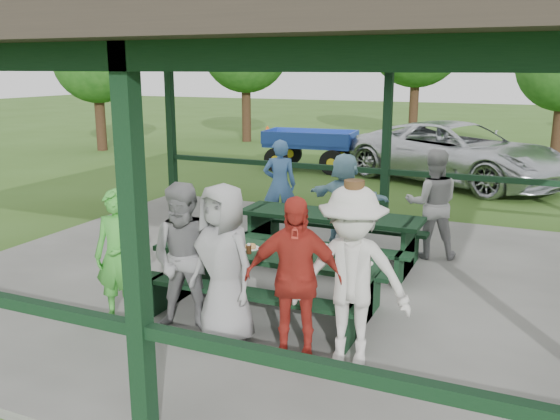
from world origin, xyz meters
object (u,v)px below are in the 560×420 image
at_px(spectator_grey, 432,204).
at_px(farm_trailer, 310,149).
at_px(contestant_white_fedora, 352,277).
at_px(spectator_lblue, 345,200).
at_px(picnic_table_near, 267,273).
at_px(contestant_grey_left, 187,259).
at_px(contestant_red, 294,279).
at_px(contestant_grey_mid, 224,264).
at_px(pickup_truck, 458,153).
at_px(contestant_green, 118,256).
at_px(picnic_table_far, 330,232).
at_px(spectator_blue, 280,185).

distance_m(spectator_grey, farm_trailer, 8.65).
height_order(contestant_white_fedora, spectator_lblue, contestant_white_fedora).
distance_m(picnic_table_near, contestant_grey_left, 1.07).
distance_m(picnic_table_near, contestant_red, 1.24).
xyz_separation_m(contestant_grey_mid, pickup_truck, (0.97, 10.58, -0.16)).
xyz_separation_m(contestant_green, contestant_white_fedora, (2.68, 0.10, 0.12)).
xyz_separation_m(contestant_green, contestant_grey_mid, (1.33, 0.03, 0.08)).
bearing_deg(picnic_table_far, contestant_grey_left, -102.72).
height_order(contestant_red, spectator_grey, spectator_grey).
height_order(spectator_lblue, pickup_truck, spectator_lblue).
distance_m(contestant_grey_left, spectator_lblue, 3.80).
bearing_deg(farm_trailer, spectator_lblue, -70.13).
xyz_separation_m(pickup_truck, farm_trailer, (-4.21, 0.45, -0.18)).
bearing_deg(spectator_blue, picnic_table_near, 88.07).
xyz_separation_m(picnic_table_far, spectator_blue, (-1.45, 1.45, 0.33)).
distance_m(contestant_grey_mid, contestant_red, 0.81).
bearing_deg(spectator_lblue, contestant_grey_mid, 99.61).
bearing_deg(spectator_lblue, contestant_green, 80.58).
bearing_deg(spectator_grey, pickup_truck, -102.03).
relative_size(spectator_blue, spectator_grey, 0.97).
relative_size(picnic_table_near, spectator_grey, 1.62).
distance_m(contestant_white_fedora, spectator_grey, 3.72).
distance_m(contestant_green, pickup_truck, 10.86).
bearing_deg(contestant_red, farm_trailer, 93.81).
relative_size(picnic_table_far, farm_trailer, 0.75).
bearing_deg(contestant_white_fedora, picnic_table_far, 103.66).
xyz_separation_m(spectator_blue, pickup_truck, (2.24, 6.25, -0.12)).
bearing_deg(contestant_grey_left, spectator_grey, 45.27).
bearing_deg(contestant_red, spectator_grey, 63.90).
bearing_deg(picnic_table_far, contestant_grey_mid, -93.44).
bearing_deg(contestant_green, contestant_red, -15.03).
bearing_deg(contestant_green, spectator_lblue, 55.33).
height_order(contestant_red, spectator_blue, contestant_red).
distance_m(contestant_grey_left, farm_trailer, 11.34).
bearing_deg(pickup_truck, contestant_red, -154.46).
height_order(contestant_grey_mid, contestant_white_fedora, contestant_white_fedora).
bearing_deg(contestant_grey_mid, picnic_table_far, 104.32).
distance_m(picnic_table_far, contestant_grey_left, 2.93).
bearing_deg(picnic_table_far, spectator_grey, 34.93).
xyz_separation_m(contestant_grey_mid, spectator_lblue, (0.10, 3.79, -0.09)).
bearing_deg(contestant_red, pickup_truck, 72.88).
distance_m(contestant_grey_mid, spectator_grey, 4.07).
height_order(picnic_table_far, spectator_blue, spectator_blue).
relative_size(contestant_grey_left, pickup_truck, 0.29).
bearing_deg(picnic_table_far, contestant_green, -117.36).
xyz_separation_m(picnic_table_far, contestant_green, (-1.50, -2.90, 0.29)).
distance_m(contestant_red, spectator_blue, 4.86).
height_order(contestant_grey_left, contestant_white_fedora, contestant_white_fedora).
bearing_deg(contestant_grey_mid, contestant_grey_left, -166.84).
bearing_deg(contestant_red, picnic_table_near, 111.35).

